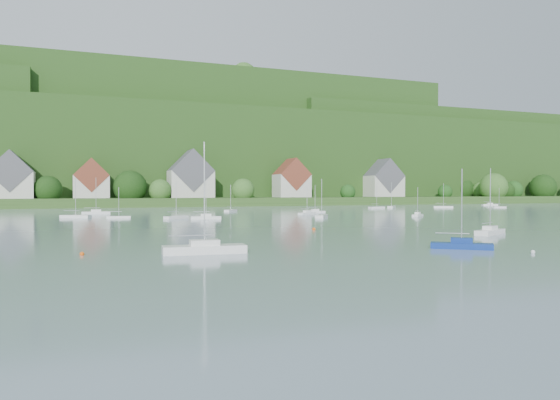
% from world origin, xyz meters
% --- Properties ---
extents(far_shore_strip, '(600.00, 60.00, 3.00)m').
position_xyz_m(far_shore_strip, '(0.00, 200.00, 1.50)').
color(far_shore_strip, '#2B4C1C').
rests_on(far_shore_strip, ground).
extents(forested_ridge, '(620.00, 181.22, 69.89)m').
position_xyz_m(forested_ridge, '(0.39, 268.57, 22.89)').
color(forested_ridge, '#1D4516').
rests_on(forested_ridge, ground).
extents(village_building_0, '(14.00, 10.40, 16.00)m').
position_xyz_m(village_building_0, '(-55.00, 187.00, 9.51)').
color(village_building_0, silver).
rests_on(village_building_0, far_shore_strip).
extents(village_building_1, '(12.00, 9.36, 14.00)m').
position_xyz_m(village_building_1, '(-30.00, 189.00, 8.75)').
color(village_building_1, silver).
rests_on(village_building_1, far_shore_strip).
extents(village_building_2, '(16.00, 11.44, 18.00)m').
position_xyz_m(village_building_2, '(5.00, 188.00, 10.27)').
color(village_building_2, silver).
rests_on(village_building_2, far_shore_strip).
extents(village_building_3, '(13.00, 10.40, 15.50)m').
position_xyz_m(village_building_3, '(45.00, 186.00, 9.43)').
color(village_building_3, silver).
rests_on(village_building_3, far_shore_strip).
extents(village_building_4, '(15.00, 10.40, 16.50)m').
position_xyz_m(village_building_4, '(90.00, 190.00, 9.59)').
color(village_building_4, silver).
rests_on(village_building_4, far_shore_strip).
extents(near_sailboat_0, '(7.47, 2.64, 9.90)m').
position_xyz_m(near_sailboat_0, '(-24.58, 37.14, 0.49)').
color(near_sailboat_0, white).
rests_on(near_sailboat_0, ground).
extents(near_sailboat_1, '(5.42, 4.82, 7.68)m').
position_xyz_m(near_sailboat_1, '(-0.68, 32.02, 0.42)').
color(near_sailboat_1, navy).
rests_on(near_sailboat_1, ground).
extents(near_sailboat_3, '(6.33, 4.45, 8.42)m').
position_xyz_m(near_sailboat_3, '(14.03, 44.20, 0.45)').
color(near_sailboat_3, white).
rests_on(near_sailboat_3, ground).
extents(mooring_buoy_0, '(0.41, 0.41, 0.41)m').
position_xyz_m(mooring_buoy_0, '(-34.75, 39.64, 0.00)').
color(mooring_buoy_0, '#F95C10').
rests_on(mooring_buoy_0, ground).
extents(mooring_buoy_1, '(0.38, 0.38, 0.38)m').
position_xyz_m(mooring_buoy_1, '(2.75, 26.74, 0.00)').
color(mooring_buoy_1, white).
rests_on(mooring_buoy_1, ground).
extents(mooring_buoy_3, '(0.47, 0.47, 0.47)m').
position_xyz_m(mooring_buoy_3, '(-3.69, 59.27, 0.00)').
color(mooring_buoy_3, '#F95C10').
rests_on(mooring_buoy_3, ground).
extents(far_sailboat_cluster, '(205.25, 70.80, 8.71)m').
position_xyz_m(far_sailboat_cluster, '(2.51, 120.17, 0.37)').
color(far_sailboat_cluster, white).
rests_on(far_sailboat_cluster, ground).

